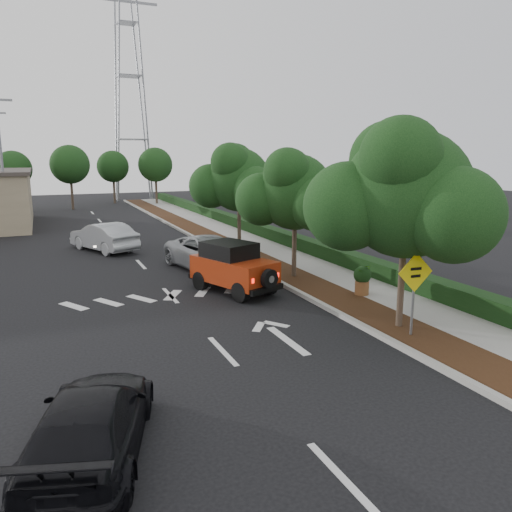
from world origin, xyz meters
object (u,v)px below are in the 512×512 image
red_jeep (231,267)px  black_suv_oncoming (91,424)px  speed_hump_sign (415,283)px  silver_suv_ahead (210,253)px

red_jeep → black_suv_oncoming: size_ratio=0.88×
black_suv_oncoming → speed_hump_sign: bearing=-147.9°
silver_suv_ahead → speed_hump_sign: 11.24m
silver_suv_ahead → speed_hump_sign: bearing=-87.2°
silver_suv_ahead → black_suv_oncoming: (-6.58, -13.31, -0.12)m
red_jeep → speed_hump_sign: (3.04, -6.96, 0.71)m
red_jeep → speed_hump_sign: speed_hump_sign is taller
red_jeep → black_suv_oncoming: 11.20m
red_jeep → silver_suv_ahead: size_ratio=0.72×
red_jeep → silver_suv_ahead: red_jeep is taller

